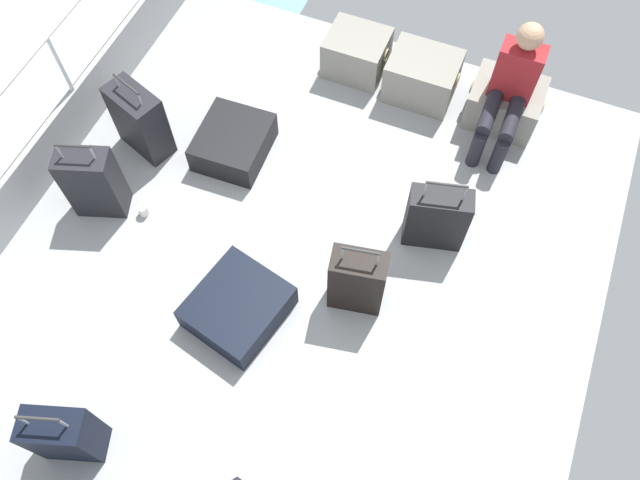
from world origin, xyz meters
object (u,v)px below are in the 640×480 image
(suitcase_1, at_px, (357,281))
(suitcase_5, at_px, (93,183))
(passenger_seated, at_px, (511,88))
(suitcase_6, at_px, (238,307))
(cargo_crate_1, at_px, (422,76))
(suitcase_0, at_px, (436,218))
(paper_cup, at_px, (143,210))
(suitcase_8, at_px, (140,121))
(suitcase_7, at_px, (233,143))
(suitcase_2, at_px, (65,435))
(cargo_crate_2, at_px, (505,103))
(cargo_crate_0, at_px, (357,53))

(suitcase_1, relative_size, suitcase_5, 0.97)
(passenger_seated, xyz_separation_m, suitcase_6, (-1.29, -2.30, -0.43))
(passenger_seated, height_order, suitcase_6, passenger_seated)
(cargo_crate_1, relative_size, suitcase_6, 0.81)
(suitcase_0, relative_size, suitcase_5, 0.95)
(paper_cup, bearing_deg, suitcase_5, -171.20)
(cargo_crate_1, xyz_separation_m, suitcase_5, (-1.95, -2.05, 0.12))
(cargo_crate_1, distance_m, paper_cup, 2.58)
(suitcase_8, bearing_deg, cargo_crate_1, 35.88)
(suitcase_0, bearing_deg, suitcase_7, 174.66)
(suitcase_1, distance_m, suitcase_2, 2.11)
(cargo_crate_2, height_order, suitcase_5, suitcase_5)
(suitcase_2, distance_m, suitcase_7, 2.52)
(passenger_seated, bearing_deg, paper_cup, -142.15)
(passenger_seated, bearing_deg, suitcase_5, -144.97)
(suitcase_8, bearing_deg, cargo_crate_0, 47.85)
(suitcase_6, relative_size, suitcase_7, 1.21)
(cargo_crate_0, height_order, cargo_crate_2, cargo_crate_0)
(suitcase_0, relative_size, suitcase_6, 0.98)
(suitcase_0, xyz_separation_m, suitcase_1, (-0.36, -0.70, 0.02))
(suitcase_2, height_order, suitcase_8, suitcase_8)
(suitcase_7, distance_m, paper_cup, 0.91)
(suitcase_2, bearing_deg, suitcase_1, 51.55)
(suitcase_1, bearing_deg, cargo_crate_1, 94.74)
(suitcase_0, xyz_separation_m, suitcase_6, (-1.09, -1.13, -0.17))
(suitcase_1, relative_size, paper_cup, 7.66)
(cargo_crate_1, distance_m, suitcase_8, 2.38)
(suitcase_7, bearing_deg, suitcase_8, -164.13)
(cargo_crate_2, bearing_deg, suitcase_1, -105.09)
(passenger_seated, height_order, suitcase_2, passenger_seated)
(passenger_seated, bearing_deg, cargo_crate_0, 170.18)
(cargo_crate_0, distance_m, suitcase_1, 2.26)
(cargo_crate_1, bearing_deg, suitcase_6, -102.78)
(suitcase_6, relative_size, suitcase_8, 1.03)
(suitcase_1, height_order, suitcase_8, suitcase_1)
(cargo_crate_2, xyz_separation_m, suitcase_0, (-0.19, -1.36, 0.11))
(cargo_crate_2, xyz_separation_m, suitcase_2, (-1.87, -3.71, 0.10))
(suitcase_1, bearing_deg, suitcase_6, -149.84)
(cargo_crate_0, relative_size, suitcase_6, 0.72)
(suitcase_8, bearing_deg, paper_cup, -63.26)
(cargo_crate_2, relative_size, suitcase_0, 0.82)
(cargo_crate_2, bearing_deg, passenger_seated, -90.00)
(suitcase_7, relative_size, suitcase_8, 0.86)
(suitcase_0, xyz_separation_m, suitcase_5, (-2.48, -0.70, 0.03))
(suitcase_2, xyz_separation_m, suitcase_8, (-0.79, 2.31, 0.02))
(cargo_crate_1, xyz_separation_m, suitcase_2, (-1.14, -3.71, 0.08))
(passenger_seated, relative_size, suitcase_1, 1.39)
(passenger_seated, bearing_deg, cargo_crate_2, 90.00)
(cargo_crate_0, relative_size, passenger_seated, 0.52)
(cargo_crate_2, distance_m, suitcase_7, 2.28)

